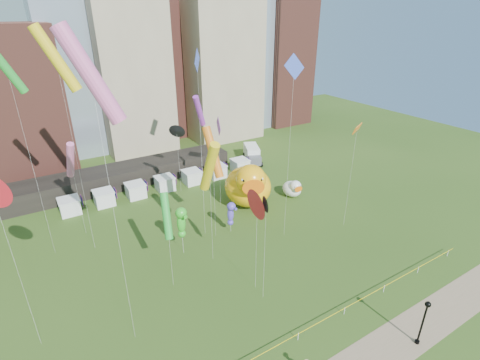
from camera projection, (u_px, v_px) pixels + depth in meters
ground at (298, 340)px, 33.36m from camera, size 160.00×160.00×0.00m
skyline at (116, 45)px, 72.39m from camera, size 101.00×23.00×68.00m
pavilion at (125, 175)px, 63.13m from camera, size 38.00×6.00×3.20m
vendor_tents at (165, 184)px, 61.11m from camera, size 33.24×2.80×2.40m
caution_tape at (298, 335)px, 33.07m from camera, size 50.00×0.06×0.90m
big_duck at (248, 185)px, 55.26m from camera, size 10.03×10.91×7.60m
small_duck at (293, 188)px, 58.79m from camera, size 3.59×4.36×3.14m
seahorse_green at (181, 220)px, 43.41m from camera, size 1.54×1.85×6.51m
seahorse_purple at (231, 212)px, 48.36m from camera, size 1.44×1.65×4.64m
lamppost at (424, 318)px, 31.76m from camera, size 0.52×0.52×5.04m
box_truck at (252, 154)px, 72.93m from camera, size 5.02×7.38×2.96m
kite_1 at (91, 76)px, 23.60m from camera, size 4.02×2.73×27.09m
kite_2 at (177, 131)px, 56.43m from camera, size 1.37×1.67×11.54m
kite_3 at (167, 216)px, 36.39m from camera, size 1.48×2.85×11.20m
kite_4 at (209, 167)px, 39.23m from camera, size 1.24×3.84×15.46m
kite_5 at (197, 63)px, 51.75m from camera, size 2.08×2.64×22.89m
kite_6 at (357, 129)px, 45.53m from camera, size 2.85×1.73×14.66m
kite_7 at (219, 127)px, 51.23m from camera, size 0.84×2.68×14.25m
kite_8 at (257, 204)px, 35.39m from camera, size 0.77×2.76×11.81m
kite_9 at (70, 160)px, 45.02m from camera, size 1.57×3.15×13.34m
kite_10 at (266, 205)px, 33.69m from camera, size 0.65×1.40×11.96m
kite_11 at (7, 69)px, 36.01m from camera, size 3.21×1.77×25.01m
kite_12 at (56, 59)px, 36.62m from camera, size 4.19×2.59×26.65m
kite_13 at (294, 71)px, 40.02m from camera, size 2.90×0.03×23.51m
kite_14 at (213, 152)px, 43.84m from camera, size 1.49×3.74×15.16m
kite_15 at (199, 111)px, 42.10m from camera, size 2.20×1.99×19.02m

